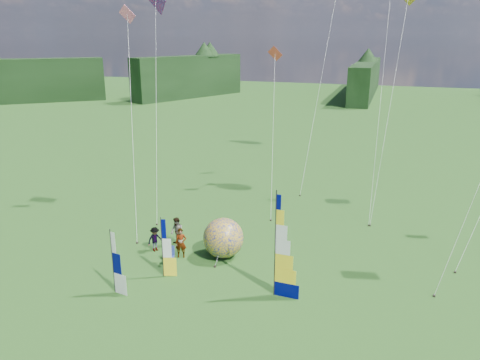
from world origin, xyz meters
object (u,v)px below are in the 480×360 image
(bol_inflatable, at_px, (223,238))
(kite_whale, at_px, (385,56))
(spectator_c, at_px, (155,239))
(camp_chair, at_px, (169,256))
(spectator_a, at_px, (181,243))
(side_banner_far, at_px, (113,262))
(spectator_d, at_px, (221,230))
(side_banner_left, at_px, (162,248))
(feather_banner_main, at_px, (275,246))
(spectator_b, at_px, (177,232))

(bol_inflatable, bearing_deg, kite_whale, 59.53)
(spectator_c, height_order, camp_chair, spectator_c)
(kite_whale, bearing_deg, spectator_a, -147.34)
(spectator_c, bearing_deg, bol_inflatable, -51.20)
(camp_chair, bearing_deg, side_banner_far, -122.52)
(spectator_c, relative_size, spectator_d, 0.98)
(kite_whale, bearing_deg, bol_inflatable, -142.05)
(bol_inflatable, height_order, camp_chair, bol_inflatable)
(side_banner_left, xyz_separation_m, kite_whale, (10.38, 16.96, 9.69))
(spectator_a, bearing_deg, bol_inflatable, 1.02)
(spectator_a, bearing_deg, feather_banner_main, -39.32)
(kite_whale, bearing_deg, side_banner_far, -143.46)
(bol_inflatable, distance_m, spectator_b, 3.42)
(feather_banner_main, distance_m, side_banner_left, 6.47)
(side_banner_far, height_order, spectator_a, side_banner_far)
(bol_inflatable, xyz_separation_m, camp_chair, (-2.69, -1.99, -0.68))
(feather_banner_main, distance_m, spectator_a, 7.13)
(spectator_b, bearing_deg, spectator_d, 67.73)
(side_banner_far, bearing_deg, spectator_a, 82.37)
(spectator_a, distance_m, spectator_b, 1.69)
(kite_whale, bearing_deg, spectator_d, -149.32)
(feather_banner_main, height_order, side_banner_far, feather_banner_main)
(spectator_b, bearing_deg, side_banner_far, -60.11)
(side_banner_left, relative_size, spectator_b, 1.83)
(bol_inflatable, xyz_separation_m, spectator_c, (-4.32, -0.61, -0.44))
(side_banner_left, bearing_deg, side_banner_far, -140.97)
(side_banner_far, relative_size, spectator_b, 1.84)
(camp_chair, xyz_separation_m, kite_whale, (10.70, 15.62, 10.86))
(spectator_d, bearing_deg, spectator_c, 73.03)
(spectator_c, relative_size, kite_whale, 0.07)
(spectator_b, bearing_deg, bol_inflatable, 26.70)
(feather_banner_main, distance_m, bol_inflatable, 5.42)
(spectator_b, xyz_separation_m, spectator_d, (2.42, 1.51, -0.14))
(side_banner_left, bearing_deg, kite_whale, 42.25)
(camp_chair, bearing_deg, spectator_d, 53.63)
(spectator_d, bearing_deg, spectator_a, 98.02)
(spectator_b, relative_size, kite_whale, 0.08)
(spectator_c, bearing_deg, kite_whale, -10.12)
(spectator_c, xyz_separation_m, kite_whale, (12.34, 14.23, 10.62))
(spectator_a, relative_size, kite_whale, 0.08)
(side_banner_left, xyz_separation_m, bol_inflatable, (2.36, 3.33, -0.49))
(feather_banner_main, distance_m, spectator_d, 7.55)
(spectator_a, bearing_deg, kite_whale, 35.52)
(kite_whale, bearing_deg, feather_banner_main, -124.87)
(side_banner_far, bearing_deg, spectator_d, 78.92)
(spectator_b, bearing_deg, side_banner_left, -39.83)
(side_banner_left, distance_m, bol_inflatable, 4.11)
(side_banner_left, bearing_deg, bol_inflatable, 38.37)
(spectator_b, relative_size, camp_chair, 1.73)
(side_banner_far, distance_m, kite_whale, 24.71)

